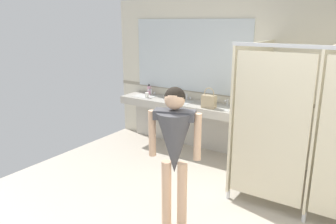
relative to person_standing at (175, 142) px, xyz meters
The scene contains 8 objects.
wall_back 2.67m from the person_standing, 69.97° to the left, with size 7.48×0.12×2.68m, color beige.
wall_back_tile_band 2.60m from the person_standing, 69.49° to the left, with size 7.48×0.01×0.06m, color #9E937F.
vanity_counter 2.57m from the person_standing, 118.57° to the left, with size 2.43×0.55×1.01m.
mirror_panel 2.79m from the person_standing, 116.60° to the left, with size 2.33×0.02×1.29m, color silver.
person_standing is the anchor object (origin of this frame).
handbag 2.09m from the person_standing, 106.58° to the left, with size 0.24×0.11×0.35m.
soap_dispenser 3.09m from the person_standing, 131.80° to the left, with size 0.07×0.07×0.20m.
paper_cup 2.79m from the person_standing, 133.24° to the left, with size 0.07×0.07×0.10m, color white.
Camera 1 is at (0.87, -2.63, 2.29)m, focal length 35.28 mm.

